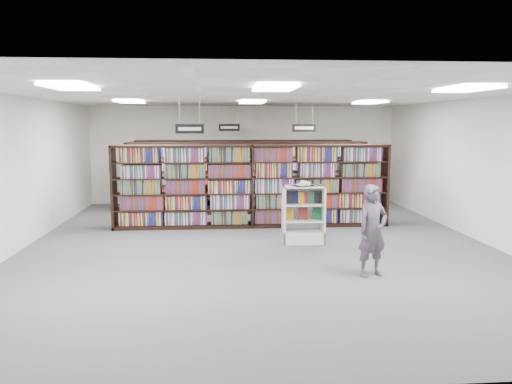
{
  "coord_description": "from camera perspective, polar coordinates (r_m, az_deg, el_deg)",
  "views": [
    {
      "loc": [
        -0.86,
        -10.59,
        2.63
      ],
      "look_at": [
        -0.01,
        0.5,
        1.1
      ],
      "focal_mm": 35.0,
      "sensor_mm": 36.0,
      "label": 1
    }
  ],
  "objects": [
    {
      "name": "troffer_back_right",
      "position": [
        13.18,
        12.86,
        9.94
      ],
      "size": [
        0.6,
        1.2,
        0.04
      ],
      "primitive_type": "cube",
      "color": "white",
      "rests_on": "ceiling"
    },
    {
      "name": "troffer_front_left",
      "position": [
        7.9,
        -20.46,
        11.2
      ],
      "size": [
        0.6,
        1.2,
        0.04
      ],
      "primitive_type": "cube",
      "color": "white",
      "rests_on": "ceiling"
    },
    {
      "name": "aisle_sign_center",
      "position": [
        15.6,
        -3.08,
        7.45
      ],
      "size": [
        0.65,
        0.02,
        0.8
      ],
      "color": "#B2B2B7",
      "rests_on": "ceiling"
    },
    {
      "name": "bookshelf_row_mid",
      "position": [
        14.7,
        -1.0,
        1.66
      ],
      "size": [
        7.0,
        0.6,
        2.1
      ],
      "color": "black",
      "rests_on": "floor"
    },
    {
      "name": "wall_back",
      "position": [
        16.65,
        -1.41,
        4.28
      ],
      "size": [
        10.0,
        0.1,
        3.2
      ],
      "primitive_type": "cube",
      "color": "white",
      "rests_on": "ground"
    },
    {
      "name": "bookshelf_row_far",
      "position": [
        16.39,
        -1.35,
        2.29
      ],
      "size": [
        7.0,
        0.6,
        2.1
      ],
      "color": "black",
      "rests_on": "floor"
    },
    {
      "name": "wall_front",
      "position": [
        4.78,
        6.14,
        -4.64
      ],
      "size": [
        10.0,
        0.1,
        3.2
      ],
      "primitive_type": "cube",
      "color": "white",
      "rests_on": "ground"
    },
    {
      "name": "ceiling",
      "position": [
        10.64,
        0.28,
        10.9
      ],
      "size": [
        10.0,
        12.0,
        0.1
      ],
      "primitive_type": "cube",
      "color": "silver",
      "rests_on": "wall_back"
    },
    {
      "name": "wall_left",
      "position": [
        11.42,
        -25.62,
        1.89
      ],
      "size": [
        0.1,
        12.0,
        3.2
      ],
      "primitive_type": "cube",
      "color": "white",
      "rests_on": "ground"
    },
    {
      "name": "aisle_sign_right",
      "position": [
        13.79,
        5.52,
        7.38
      ],
      "size": [
        0.65,
        0.02,
        0.8
      ],
      "color": "#B2B2B7",
      "rests_on": "ceiling"
    },
    {
      "name": "bookshelf_row_near",
      "position": [
        12.72,
        -0.46,
        0.69
      ],
      "size": [
        7.0,
        0.6,
        2.1
      ],
      "color": "black",
      "rests_on": "floor"
    },
    {
      "name": "shopper",
      "position": [
        8.83,
        13.18,
        -4.34
      ],
      "size": [
        0.68,
        0.56,
        1.6
      ],
      "primitive_type": "imported",
      "rotation": [
        0.0,
        0.0,
        0.36
      ],
      "color": "#504954",
      "rests_on": "floor"
    },
    {
      "name": "troffer_front_right",
      "position": [
        8.53,
        22.97,
        10.79
      ],
      "size": [
        0.6,
        1.2,
        0.04
      ],
      "primitive_type": "cube",
      "color": "white",
      "rests_on": "ceiling"
    },
    {
      "name": "wall_right",
      "position": [
        12.15,
        24.51,
        2.26
      ],
      "size": [
        0.1,
        12.0,
        3.2
      ],
      "primitive_type": "cube",
      "color": "white",
      "rests_on": "ground"
    },
    {
      "name": "endcap_display",
      "position": [
        11.11,
        5.39,
        -3.52
      ],
      "size": [
        0.92,
        0.46,
        1.28
      ],
      "rotation": [
        0.0,
        0.0,
        -0.01
      ],
      "color": "white",
      "rests_on": "floor"
    },
    {
      "name": "open_book",
      "position": [
        10.97,
        5.72,
        0.88
      ],
      "size": [
        0.68,
        0.53,
        0.13
      ],
      "rotation": [
        0.0,
        0.0,
        0.35
      ],
      "color": "black",
      "rests_on": "endcap_display"
    },
    {
      "name": "aisle_sign_left",
      "position": [
        11.61,
        -7.59,
        7.27
      ],
      "size": [
        0.65,
        0.02,
        0.8
      ],
      "color": "#B2B2B7",
      "rests_on": "ceiling"
    },
    {
      "name": "troffer_back_center",
      "position": [
        12.63,
        -0.47,
        10.23
      ],
      "size": [
        0.6,
        1.2,
        0.04
      ],
      "primitive_type": "cube",
      "color": "white",
      "rests_on": "ceiling"
    },
    {
      "name": "floor",
      "position": [
        10.95,
        0.27,
        -6.07
      ],
      "size": [
        12.0,
        12.0,
        0.0
      ],
      "primitive_type": "plane",
      "color": "#4A4A4E",
      "rests_on": "ground"
    },
    {
      "name": "troffer_front_center",
      "position": [
        7.66,
        2.14,
        11.8
      ],
      "size": [
        0.6,
        1.2,
        0.04
      ],
      "primitive_type": "cube",
      "color": "white",
      "rests_on": "ceiling"
    },
    {
      "name": "troffer_back_left",
      "position": [
        12.78,
        -14.22,
        9.97
      ],
      "size": [
        0.6,
        1.2,
        0.04
      ],
      "primitive_type": "cube",
      "color": "white",
      "rests_on": "ceiling"
    }
  ]
}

